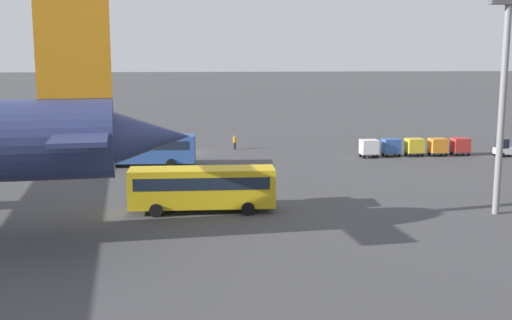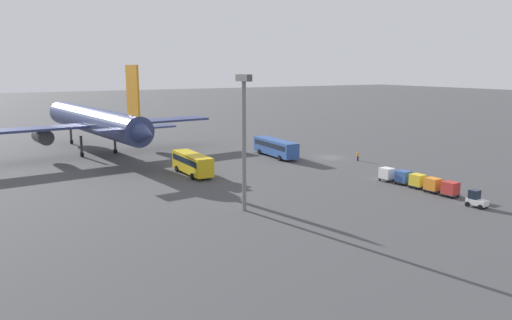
# 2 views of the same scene
# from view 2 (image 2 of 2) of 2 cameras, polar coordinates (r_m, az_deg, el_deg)

# --- Properties ---
(ground_plane) EXTENTS (600.00, 600.00, 0.00)m
(ground_plane) POSITION_cam_2_polar(r_m,az_deg,el_deg) (96.56, 8.39, 0.30)
(ground_plane) COLOR #424244
(airplane) EXTENTS (54.51, 47.23, 17.38)m
(airplane) POSITION_cam_2_polar(r_m,az_deg,el_deg) (103.32, -17.99, 4.23)
(airplane) COLOR navy
(airplane) RESTS_ON ground
(shuttle_bus_near) EXTENTS (12.92, 3.55, 3.30)m
(shuttle_bus_near) POSITION_cam_2_polar(r_m,az_deg,el_deg) (95.97, 2.24, 1.54)
(shuttle_bus_near) COLOR #2D5199
(shuttle_bus_near) RESTS_ON ground
(shuttle_bus_far) EXTENTS (11.02, 3.21, 3.36)m
(shuttle_bus_far) POSITION_cam_2_polar(r_m,az_deg,el_deg) (80.52, -7.30, -0.26)
(shuttle_bus_far) COLOR gold
(shuttle_bus_far) RESTS_ON ground
(baggage_tug) EXTENTS (2.53, 1.87, 2.10)m
(baggage_tug) POSITION_cam_2_polar(r_m,az_deg,el_deg) (67.43, 23.86, -4.15)
(baggage_tug) COLOR white
(baggage_tug) RESTS_ON ground
(worker_person) EXTENTS (0.38, 0.38, 1.74)m
(worker_person) POSITION_cam_2_polar(r_m,az_deg,el_deg) (93.75, 11.56, 0.43)
(worker_person) COLOR #1E1E2D
(worker_person) RESTS_ON ground
(cargo_cart_red) EXTENTS (2.10, 1.81, 2.06)m
(cargo_cart_red) POSITION_cam_2_polar(r_m,az_deg,el_deg) (71.07, 21.33, -3.03)
(cargo_cart_red) COLOR #38383D
(cargo_cart_red) RESTS_ON ground
(cargo_cart_orange) EXTENTS (2.10, 1.81, 2.06)m
(cargo_cart_orange) POSITION_cam_2_polar(r_m,az_deg,el_deg) (72.66, 19.56, -2.63)
(cargo_cart_orange) COLOR #38383D
(cargo_cart_orange) RESTS_ON ground
(cargo_cart_yellow) EXTENTS (2.10, 1.81, 2.06)m
(cargo_cart_yellow) POSITION_cam_2_polar(r_m,az_deg,el_deg) (74.49, 17.99, -2.22)
(cargo_cart_yellow) COLOR #38383D
(cargo_cart_yellow) RESTS_ON ground
(cargo_cart_blue) EXTENTS (2.10, 1.81, 2.06)m
(cargo_cart_blue) POSITION_cam_2_polar(r_m,az_deg,el_deg) (76.33, 16.47, -1.84)
(cargo_cart_blue) COLOR #38383D
(cargo_cart_blue) RESTS_ON ground
(cargo_cart_white) EXTENTS (2.10, 1.81, 2.06)m
(cargo_cart_white) POSITION_cam_2_polar(r_m,az_deg,el_deg) (77.83, 14.72, -1.52)
(cargo_cart_white) COLOR #38383D
(cargo_cart_white) RESTS_ON ground
(light_pole) EXTENTS (2.80, 0.70, 16.21)m
(light_pole) POSITION_cam_2_polar(r_m,az_deg,el_deg) (58.50, -1.39, 3.72)
(light_pole) COLOR slate
(light_pole) RESTS_ON ground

